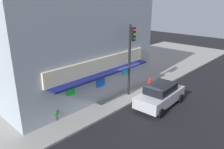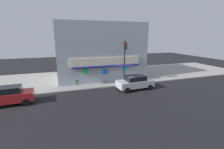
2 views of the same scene
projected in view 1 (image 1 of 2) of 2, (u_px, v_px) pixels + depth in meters
ground_plane at (139, 100)px, 16.73m from camera, size 65.16×65.16×0.00m
sidewalk at (92, 82)px, 20.15m from camera, size 43.44×10.67×0.13m
corner_building at (68, 42)px, 17.39m from camera, size 12.04×8.25×7.76m
traffic_light at (131, 52)px, 16.16m from camera, size 0.32×0.58×5.43m
fire_hydrant at (150, 82)px, 18.77m from camera, size 0.52×0.28×0.79m
trash_can at (115, 85)px, 18.04m from camera, size 0.52×0.52×0.87m
pedestrian at (95, 85)px, 16.37m from camera, size 0.62×0.40×1.86m
potted_plant_by_doorway at (129, 80)px, 18.82m from camera, size 0.66×0.66×0.97m
potted_plant_by_window at (55, 113)px, 13.63m from camera, size 0.54×0.54×0.81m
parked_car_silver at (160, 95)px, 15.57m from camera, size 4.30×2.20×1.63m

